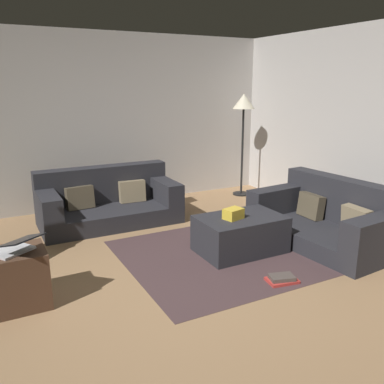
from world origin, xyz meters
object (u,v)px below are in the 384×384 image
(couch_left, at_px, (108,202))
(ottoman, at_px, (240,234))
(laptop, at_px, (16,247))
(book_stack, at_px, (282,279))
(gift_box, at_px, (233,214))
(corner_lamp, at_px, (244,109))
(side_table, at_px, (15,279))
(tv_remote, at_px, (236,214))
(couch_right, at_px, (329,219))

(couch_left, relative_size, ottoman, 1.93)
(laptop, height_order, book_stack, laptop)
(gift_box, xyz_separation_m, book_stack, (0.05, -0.80, -0.44))
(corner_lamp, bearing_deg, side_table, -150.41)
(couch_left, height_order, gift_box, couch_left)
(laptop, xyz_separation_m, corner_lamp, (3.76, 2.20, 0.89))
(corner_lamp, bearing_deg, gift_box, -126.50)
(tv_remote, bearing_deg, gift_box, -160.30)
(couch_left, bearing_deg, laptop, 55.20)
(couch_left, relative_size, book_stack, 5.77)
(ottoman, bearing_deg, couch_left, 120.66)
(gift_box, height_order, corner_lamp, corner_lamp)
(couch_right, distance_m, laptop, 3.47)
(tv_remote, distance_m, book_stack, 0.99)
(couch_left, distance_m, laptop, 2.31)
(couch_left, bearing_deg, couch_right, 137.94)
(side_table, distance_m, corner_lamp, 4.52)
(tv_remote, bearing_deg, couch_left, 95.52)
(couch_right, bearing_deg, ottoman, 73.45)
(couch_right, height_order, book_stack, couch_right)
(laptop, bearing_deg, book_stack, -16.57)
(gift_box, height_order, tv_remote, gift_box)
(ottoman, relative_size, side_table, 1.84)
(ottoman, xyz_separation_m, laptop, (-2.34, -0.15, 0.35))
(tv_remote, distance_m, side_table, 2.37)
(ottoman, height_order, side_table, side_table)
(ottoman, relative_size, tv_remote, 5.96)
(couch_left, relative_size, tv_remote, 11.50)
(gift_box, distance_m, laptop, 2.23)
(side_table, bearing_deg, ottoman, 2.38)
(couch_right, height_order, gift_box, couch_right)
(side_table, relative_size, corner_lamp, 0.31)
(laptop, bearing_deg, couch_left, 54.76)
(ottoman, xyz_separation_m, book_stack, (-0.07, -0.82, -0.18))
(couch_left, xyz_separation_m, side_table, (-1.35, -1.82, -0.03))
(tv_remote, distance_m, laptop, 2.34)
(couch_right, relative_size, laptop, 3.61)
(gift_box, bearing_deg, book_stack, -86.78)
(couch_left, xyz_separation_m, ottoman, (1.02, -1.72, -0.07))
(gift_box, bearing_deg, corner_lamp, 53.50)
(side_table, bearing_deg, tv_remote, 4.39)
(couch_right, height_order, tv_remote, couch_right)
(ottoman, relative_size, gift_box, 4.62)
(couch_right, bearing_deg, couch_left, 42.95)
(tv_remote, bearing_deg, laptop, 159.61)
(gift_box, height_order, book_stack, gift_box)
(corner_lamp, bearing_deg, couch_right, -97.45)
(couch_right, xyz_separation_m, book_stack, (-1.19, -0.58, -0.25))
(couch_right, relative_size, tv_remote, 10.97)
(couch_right, bearing_deg, book_stack, 111.58)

